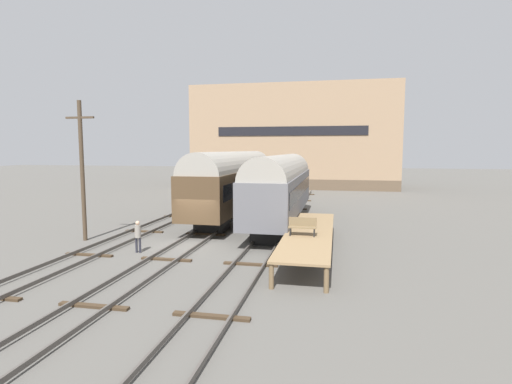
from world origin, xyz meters
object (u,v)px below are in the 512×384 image
(person_worker, at_px, (138,234))
(train_car_grey, at_px, (281,186))
(utility_pole, at_px, (82,169))
(train_car_brown, at_px, (234,180))
(bench, at_px, (302,226))

(person_worker, bearing_deg, train_car_grey, 55.13)
(train_car_grey, distance_m, utility_pole, 13.01)
(train_car_brown, bearing_deg, utility_pole, -123.09)
(train_car_brown, relative_size, bench, 12.92)
(train_car_brown, xyz_separation_m, person_worker, (-2.08, -12.13, -1.97))
(train_car_grey, bearing_deg, bench, -74.72)
(bench, bearing_deg, person_worker, -174.54)
(utility_pole, bearing_deg, train_car_brown, 56.91)
(bench, bearing_deg, utility_pole, 174.81)
(train_car_brown, relative_size, utility_pole, 2.19)
(train_car_grey, relative_size, train_car_brown, 0.87)
(train_car_brown, xyz_separation_m, utility_pole, (-6.59, -10.12, 1.30))
(bench, bearing_deg, train_car_brown, 119.86)
(train_car_grey, xyz_separation_m, person_worker, (-6.32, -9.06, -1.85))
(bench, height_order, utility_pole, utility_pole)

